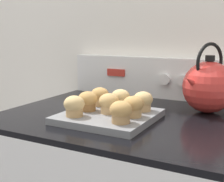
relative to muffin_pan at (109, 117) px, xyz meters
The scene contains 12 objects.
wall_back 0.55m from the muffin_pan, 90.31° to the left, with size 8.00×0.05×2.40m.
control_panel 0.43m from the muffin_pan, 89.93° to the left, with size 0.78×0.07×0.18m.
muffin_pan is the anchor object (origin of this frame).
muffin_r0_c0 0.12m from the muffin_pan, 134.01° to the right, with size 0.07×0.07×0.07m.
muffin_r0_c2 0.12m from the muffin_pan, 44.60° to the right, with size 0.07×0.07×0.07m.
muffin_r1_c0 0.09m from the muffin_pan, behind, with size 0.07×0.07×0.07m.
muffin_r1_c1 0.04m from the muffin_pan, 84.78° to the left, with size 0.07×0.07×0.07m.
muffin_r1_c2 0.10m from the muffin_pan, ahead, with size 0.07×0.07×0.07m.
muffin_r2_c0 0.13m from the muffin_pan, 135.46° to the left, with size 0.07×0.07×0.07m.
muffin_r2_c1 0.10m from the muffin_pan, 89.69° to the left, with size 0.07×0.07×0.07m.
muffin_r2_c2 0.13m from the muffin_pan, 44.87° to the left, with size 0.07×0.07×0.07m.
tea_kettle 0.37m from the muffin_pan, 43.87° to the left, with size 0.18×0.22×0.25m.
Camera 1 is at (0.47, -0.60, 1.19)m, focal length 50.00 mm.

